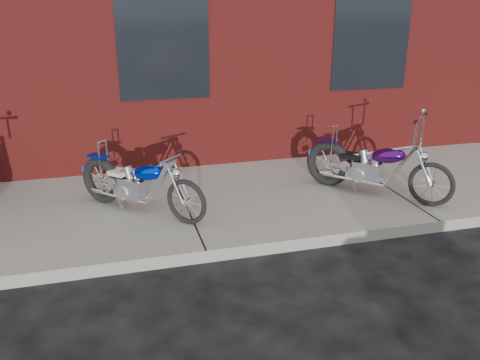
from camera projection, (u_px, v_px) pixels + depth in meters
name	position (u px, v px, depth m)	size (l,w,h in m)	color
ground	(207.00, 263.00, 5.68)	(120.00, 120.00, 0.00)	black
sidewalk	(185.00, 207.00, 7.02)	(22.00, 3.00, 0.15)	#9C998C
chopper_purple	(373.00, 169.00, 7.13)	(1.49, 1.65, 1.19)	black
chopper_blue	(138.00, 186.00, 6.55)	(1.49, 1.49, 0.88)	black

